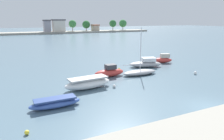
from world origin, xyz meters
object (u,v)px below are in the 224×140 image
mooring_buoy_2 (114,86)px  mooring_buoy_3 (27,132)px  moored_boat_2 (109,72)px  moored_boat_3 (140,72)px  moored_boat_0 (55,103)px  mooring_buoy_4 (195,73)px  moored_boat_4 (146,63)px  mooring_buoy_1 (119,69)px  moored_boat_5 (162,59)px  moored_boat_1 (88,83)px

mooring_buoy_2 → mooring_buoy_3: 11.59m
mooring_buoy_3 → mooring_buoy_2: bearing=33.4°
moored_boat_2 → moored_boat_3: size_ratio=0.65×
moored_boat_0 → mooring_buoy_4: 20.07m
moored_boat_2 → moored_boat_4: (7.72, 2.72, -0.03)m
moored_boat_2 → mooring_buoy_1: (2.80, 2.57, -0.44)m
mooring_buoy_3 → moored_boat_3: bearing=32.9°
mooring_buoy_1 → mooring_buoy_4: bearing=-39.0°
moored_boat_4 → moored_boat_5: 4.91m
moored_boat_5 → mooring_buoy_2: 16.58m
mooring_buoy_3 → mooring_buoy_4: 23.47m
moored_boat_2 → moored_boat_1: bearing=-141.1°
mooring_buoy_2 → mooring_buoy_4: bearing=1.7°
moored_boat_5 → moored_boat_0: bearing=-129.9°
moored_boat_4 → moored_boat_5: (4.62, 1.65, -0.01)m
mooring_buoy_1 → mooring_buoy_3: bearing=-136.0°
moored_boat_0 → mooring_buoy_1: moored_boat_0 is taller
moored_boat_3 → moored_boat_4: moored_boat_3 is taller
moored_boat_3 → mooring_buoy_2: size_ratio=17.48×
moored_boat_3 → moored_boat_4: size_ratio=1.16×
mooring_buoy_2 → mooring_buoy_3: bearing=-146.6°
moored_boat_0 → mooring_buoy_3: (-2.63, -3.75, -0.25)m
moored_boat_0 → moored_boat_4: bearing=30.7°
mooring_buoy_1 → mooring_buoy_2: mooring_buoy_2 is taller
moored_boat_3 → mooring_buoy_4: size_ratio=15.09×
mooring_buoy_4 → mooring_buoy_1: bearing=141.0°
moored_boat_0 → moored_boat_4: moored_boat_4 is taller
moored_boat_2 → mooring_buoy_3: bearing=-136.3°
moored_boat_4 → mooring_buoy_1: bearing=-159.9°
moored_boat_1 → mooring_buoy_2: bearing=-26.6°
mooring_buoy_1 → mooring_buoy_3: (-14.06, -13.56, -0.02)m
moored_boat_3 → moored_boat_5: size_ratio=1.65×
moored_boat_0 → moored_boat_2: moored_boat_2 is taller
moored_boat_4 → mooring_buoy_2: bearing=-123.4°
moored_boat_4 → mooring_buoy_2: (-9.31, -7.34, -0.40)m
mooring_buoy_4 → moored_boat_2: bearing=159.3°
moored_boat_2 → moored_boat_4: bearing=18.8°
moored_boat_2 → moored_boat_5: bearing=18.9°
moored_boat_0 → moored_boat_4: 19.15m
moored_boat_1 → moored_boat_2: size_ratio=1.30×
moored_boat_0 → mooring_buoy_1: size_ratio=12.32×
moored_boat_5 → mooring_buoy_1: size_ratio=10.85×
moored_boat_4 → mooring_buoy_4: 7.79m
moored_boat_2 → moored_boat_0: bearing=-140.6°
moored_boat_0 → mooring_buoy_3: 4.59m
moored_boat_1 → mooring_buoy_1: (7.10, 6.12, -0.42)m
moored_boat_0 → mooring_buoy_2: bearing=19.8°
mooring_buoy_3 → mooring_buoy_4: size_ratio=0.74×
moored_boat_0 → moored_boat_2: 11.27m
moored_boat_2 → mooring_buoy_2: (-1.59, -4.62, -0.43)m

